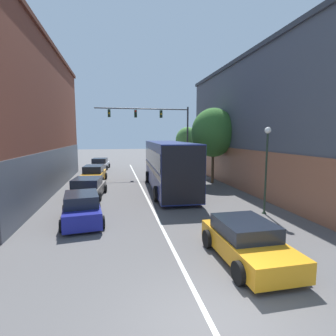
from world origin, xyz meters
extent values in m
plane|color=#565454|center=(0.00, 0.00, 0.00)|extent=(160.00, 160.00, 0.00)
cube|color=silver|center=(0.00, 13.60, 0.00)|extent=(0.14, 39.19, 0.01)
cube|color=#4C515B|center=(-6.55, 16.53, 1.60)|extent=(0.24, 21.60, 3.20)
cube|color=#4C515B|center=(11.23, 13.76, 5.12)|extent=(7.45, 23.14, 10.24)
cube|color=#A86647|center=(7.55, 13.76, 1.60)|extent=(0.24, 22.68, 3.20)
cube|color=#393D44|center=(11.23, 13.76, 10.09)|extent=(7.75, 23.38, 0.30)
cube|color=navy|center=(1.97, 14.79, 1.98)|extent=(3.06, 11.52, 3.50)
cube|color=black|center=(1.97, 14.79, 2.61)|extent=(3.11, 11.29, 1.12)
cube|color=beige|center=(1.97, 14.79, 1.70)|extent=(3.10, 11.40, 0.35)
cube|color=black|center=(1.73, 9.10, 1.98)|extent=(2.54, 0.16, 3.36)
cylinder|color=black|center=(0.78, 18.38, 0.50)|extent=(0.34, 1.01, 1.00)
cylinder|color=black|center=(3.44, 18.27, 0.50)|extent=(0.34, 1.01, 1.00)
cylinder|color=black|center=(0.49, 11.31, 0.50)|extent=(0.34, 1.01, 1.00)
cylinder|color=black|center=(3.15, 11.20, 0.50)|extent=(0.34, 1.01, 1.00)
cube|color=orange|center=(2.28, 2.70, 0.51)|extent=(1.88, 4.09, 0.64)
cube|color=black|center=(2.28, 2.95, 1.08)|extent=(1.71, 2.14, 0.50)
cylinder|color=black|center=(1.32, 3.95, 0.34)|extent=(0.23, 0.68, 0.67)
cylinder|color=black|center=(3.21, 3.98, 0.34)|extent=(0.23, 0.68, 0.67)
cylinder|color=black|center=(1.36, 1.43, 0.34)|extent=(0.23, 0.68, 0.67)
cylinder|color=black|center=(3.25, 1.46, 0.34)|extent=(0.23, 0.68, 0.67)
cube|color=slate|center=(-3.96, 13.52, 0.47)|extent=(2.31, 4.45, 0.62)
cube|color=black|center=(-3.98, 13.30, 1.06)|extent=(1.95, 2.39, 0.56)
cylinder|color=black|center=(-4.80, 14.94, 0.29)|extent=(0.28, 0.60, 0.58)
cylinder|color=black|center=(-2.85, 14.74, 0.29)|extent=(0.28, 0.60, 0.58)
cylinder|color=black|center=(-5.07, 12.30, 0.29)|extent=(0.28, 0.60, 0.58)
cylinder|color=black|center=(-3.12, 12.10, 0.29)|extent=(0.28, 0.60, 0.58)
cube|color=silver|center=(-4.00, 29.24, 0.47)|extent=(2.24, 4.05, 0.63)
cube|color=black|center=(-4.02, 29.05, 1.08)|extent=(1.91, 2.18, 0.60)
cylinder|color=black|center=(-4.85, 30.53, 0.28)|extent=(0.27, 0.59, 0.57)
cylinder|color=black|center=(-2.92, 30.35, 0.28)|extent=(0.27, 0.59, 0.57)
cylinder|color=black|center=(-5.08, 28.13, 0.28)|extent=(0.27, 0.59, 0.57)
cylinder|color=black|center=(-3.15, 27.95, 0.28)|extent=(0.27, 0.59, 0.57)
cube|color=orange|center=(-4.01, 19.59, 0.54)|extent=(2.03, 4.50, 0.74)
cube|color=black|center=(-4.03, 19.37, 1.22)|extent=(1.74, 2.39, 0.62)
cylinder|color=black|center=(-4.81, 21.01, 0.31)|extent=(0.26, 0.64, 0.63)
cylinder|color=black|center=(-3.02, 20.89, 0.31)|extent=(0.26, 0.64, 0.63)
cylinder|color=black|center=(-5.00, 18.30, 0.31)|extent=(0.26, 0.64, 0.63)
cylinder|color=black|center=(-3.22, 18.17, 0.31)|extent=(0.26, 0.64, 0.63)
cube|color=navy|center=(-3.71, 8.06, 0.53)|extent=(2.17, 4.31, 0.74)
cube|color=black|center=(-3.69, 7.86, 1.18)|extent=(1.78, 2.32, 0.56)
cylinder|color=black|center=(-4.73, 9.22, 0.29)|extent=(0.29, 0.60, 0.58)
cylinder|color=black|center=(-3.03, 9.44, 0.29)|extent=(0.29, 0.60, 0.58)
cylinder|color=black|center=(-4.40, 6.68, 0.29)|extent=(0.29, 0.60, 0.58)
cylinder|color=black|center=(-2.70, 6.90, 0.29)|extent=(0.29, 0.60, 0.58)
cylinder|color=#333338|center=(5.85, 23.19, 3.67)|extent=(0.18, 0.18, 7.35)
cylinder|color=#333338|center=(0.89, 23.19, 7.05)|extent=(9.93, 0.12, 0.12)
cube|color=#234723|center=(2.87, 23.19, 6.53)|extent=(0.28, 0.24, 0.80)
sphere|color=black|center=(2.87, 23.04, 6.78)|extent=(0.18, 0.18, 0.18)
sphere|color=orange|center=(2.87, 23.04, 6.53)|extent=(0.18, 0.18, 0.18)
sphere|color=black|center=(2.87, 23.04, 6.28)|extent=(0.18, 0.18, 0.18)
cube|color=#234723|center=(0.14, 23.19, 6.53)|extent=(0.28, 0.24, 0.80)
sphere|color=red|center=(0.14, 23.04, 6.78)|extent=(0.18, 0.18, 0.18)
sphere|color=black|center=(0.14, 23.04, 6.53)|extent=(0.18, 0.18, 0.18)
sphere|color=black|center=(0.14, 23.04, 6.28)|extent=(0.18, 0.18, 0.18)
cube|color=#234723|center=(-2.59, 23.19, 6.53)|extent=(0.28, 0.24, 0.80)
sphere|color=black|center=(-2.59, 23.04, 6.78)|extent=(0.18, 0.18, 0.18)
sphere|color=orange|center=(-2.59, 23.04, 6.53)|extent=(0.18, 0.18, 0.18)
sphere|color=black|center=(-2.59, 23.04, 6.28)|extent=(0.18, 0.18, 0.18)
cone|color=#233323|center=(5.85, 7.51, 0.10)|extent=(0.26, 0.26, 0.20)
cylinder|color=#233323|center=(5.85, 7.51, 2.19)|extent=(0.10, 0.10, 4.38)
sphere|color=white|center=(5.85, 7.51, 4.50)|extent=(0.34, 0.34, 0.34)
cylinder|color=#4C3823|center=(6.46, 16.94, 1.42)|extent=(0.24, 0.24, 2.83)
ellipsoid|color=#38702D|center=(6.46, 16.94, 4.48)|extent=(3.89, 3.50, 4.28)
cylinder|color=#3D2D1E|center=(6.95, 27.21, 1.19)|extent=(0.19, 0.19, 2.38)
ellipsoid|color=#4C843D|center=(6.95, 27.21, 3.65)|extent=(3.00, 2.70, 3.30)
camera|label=1|loc=(-2.01, -5.05, 4.21)|focal=28.00mm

